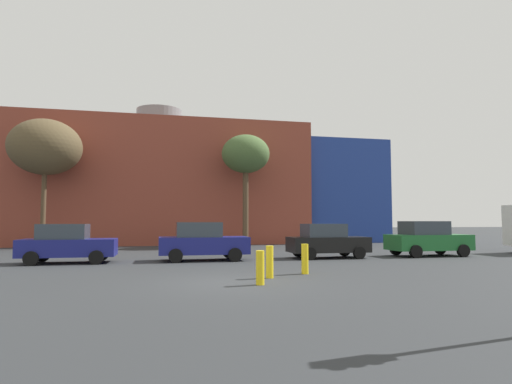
{
  "coord_description": "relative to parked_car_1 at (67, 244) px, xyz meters",
  "views": [
    {
      "loc": [
        -1.95,
        -12.56,
        1.81
      ],
      "look_at": [
        2.33,
        6.98,
        3.18
      ],
      "focal_mm": 29.77,
      "sensor_mm": 36.0,
      "label": 1
    }
  ],
  "objects": [
    {
      "name": "bollard_yellow_1",
      "position": [
        6.75,
        -7.84,
        -0.35
      ],
      "size": [
        0.24,
        0.24,
        0.97
      ],
      "primitive_type": "cylinder",
      "color": "yellow",
      "rests_on": "ground_plane"
    },
    {
      "name": "bare_tree_1",
      "position": [
        9.81,
        10.2,
        5.73
      ],
      "size": [
        3.48,
        3.48,
        8.07
      ],
      "color": "brown",
      "rests_on": "ground_plane"
    },
    {
      "name": "parked_car_2",
      "position": [
        5.82,
        -0.0,
        0.04
      ],
      "size": [
        4.06,
        1.99,
        1.76
      ],
      "color": "navy",
      "rests_on": "ground_plane"
    },
    {
      "name": "bare_tree_0",
      "position": [
        -3.61,
        10.18,
        5.8
      ],
      "size": [
        4.58,
        4.58,
        8.5
      ],
      "color": "brown",
      "rests_on": "ground_plane"
    },
    {
      "name": "bollard_yellow_2",
      "position": [
        8.81,
        -5.73,
        -0.33
      ],
      "size": [
        0.24,
        0.24,
        1.02
      ],
      "primitive_type": "cylinder",
      "color": "yellow",
      "rests_on": "ground_plane"
    },
    {
      "name": "ground_plane",
      "position": [
        5.97,
        -7.17,
        -0.84
      ],
      "size": [
        200.0,
        200.0,
        0.0
      ],
      "primitive_type": "plane",
      "color": "#2D3033"
    },
    {
      "name": "parked_car_3",
      "position": [
        11.91,
        -0.0,
        -0.0
      ],
      "size": [
        3.87,
        1.9,
        1.68
      ],
      "color": "black",
      "rests_on": "ground_plane"
    },
    {
      "name": "building_backdrop",
      "position": [
        3.56,
        18.84,
        3.92
      ],
      "size": [
        38.89,
        13.13,
        11.76
      ],
      "color": "brown",
      "rests_on": "ground_plane"
    },
    {
      "name": "parked_car_4",
      "position": [
        17.47,
        0.0,
        0.06
      ],
      "size": [
        4.17,
        2.05,
        1.81
      ],
      "color": "#1E662D",
      "rests_on": "ground_plane"
    },
    {
      "name": "bollard_yellow_0",
      "position": [
        7.36,
        -6.51,
        -0.33
      ],
      "size": [
        0.24,
        0.24,
        1.02
      ],
      "primitive_type": "cylinder",
      "color": "yellow",
      "rests_on": "ground_plane"
    },
    {
      "name": "parked_car_1",
      "position": [
        0.0,
        0.0,
        0.0
      ],
      "size": [
        3.89,
        1.91,
        1.69
      ],
      "color": "navy",
      "rests_on": "ground_plane"
    }
  ]
}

